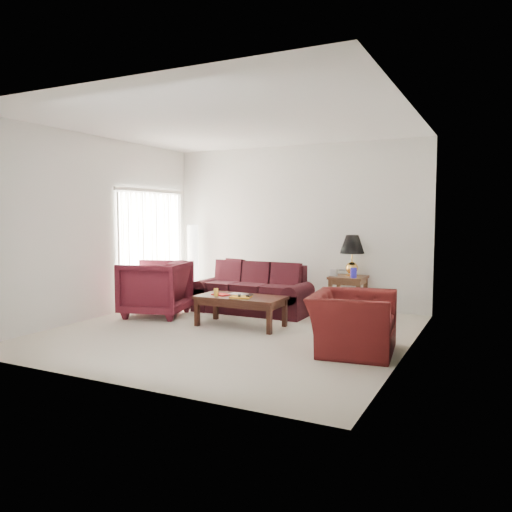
{
  "coord_description": "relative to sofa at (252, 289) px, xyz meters",
  "views": [
    {
      "loc": [
        3.53,
        -6.25,
        1.7
      ],
      "look_at": [
        0.0,
        0.85,
        1.05
      ],
      "focal_mm": 35.0,
      "sensor_mm": 36.0,
      "label": 1
    }
  ],
  "objects": [
    {
      "name": "floor",
      "position": [
        0.37,
        -1.44,
        -0.41
      ],
      "size": [
        5.0,
        5.0,
        0.0
      ],
      "primitive_type": "plane",
      "color": "beige",
      "rests_on": "ground"
    },
    {
      "name": "blinds",
      "position": [
        -2.05,
        -0.14,
        0.67
      ],
      "size": [
        0.1,
        2.0,
        2.16
      ],
      "primitive_type": "cube",
      "color": "silver",
      "rests_on": "ground"
    },
    {
      "name": "sofa",
      "position": [
        0.0,
        0.0,
        0.0
      ],
      "size": [
        2.07,
        0.98,
        0.83
      ],
      "primitive_type": null,
      "rotation": [
        0.0,
        0.0,
        0.05
      ],
      "color": "black",
      "rests_on": "ground"
    },
    {
      "name": "throw_pillow",
      "position": [
        -0.66,
        0.55,
        0.26
      ],
      "size": [
        0.44,
        0.29,
        0.42
      ],
      "primitive_type": "cube",
      "rotation": [
        -0.21,
        0.0,
        -0.24
      ],
      "color": "black",
      "rests_on": "sofa"
    },
    {
      "name": "end_table",
      "position": [
        1.52,
        0.71,
        -0.09
      ],
      "size": [
        0.59,
        0.59,
        0.65
      ],
      "primitive_type": null,
      "rotation": [
        0.0,
        0.0,
        -0.0
      ],
      "color": "#53291C",
      "rests_on": "ground"
    },
    {
      "name": "table_lamp",
      "position": [
        1.56,
        0.77,
        0.59
      ],
      "size": [
        0.43,
        0.43,
        0.71
      ],
      "primitive_type": null,
      "rotation": [
        0.0,
        0.0,
        0.01
      ],
      "color": "gold",
      "rests_on": "end_table"
    },
    {
      "name": "clock",
      "position": [
        1.29,
        0.6,
        0.29
      ],
      "size": [
        0.13,
        0.06,
        0.12
      ],
      "primitive_type": "cube",
      "rotation": [
        0.0,
        0.0,
        -0.16
      ],
      "color": "silver",
      "rests_on": "end_table"
    },
    {
      "name": "blue_canister",
      "position": [
        1.66,
        0.5,
        0.32
      ],
      "size": [
        0.14,
        0.14,
        0.17
      ],
      "primitive_type": "cylinder",
      "rotation": [
        0.0,
        0.0,
        -0.4
      ],
      "color": "#2119A6",
      "rests_on": "end_table"
    },
    {
      "name": "picture_frame",
      "position": [
        1.38,
        0.84,
        0.32
      ],
      "size": [
        0.19,
        0.21,
        0.06
      ],
      "primitive_type": "cube",
      "rotation": [
        1.36,
        0.0,
        0.32
      ],
      "color": "#B0B1B5",
      "rests_on": "end_table"
    },
    {
      "name": "floor_lamp",
      "position": [
        -1.73,
        0.76,
        0.35
      ],
      "size": [
        0.3,
        0.3,
        1.52
      ],
      "primitive_type": null,
      "rotation": [
        0.0,
        0.0,
        0.22
      ],
      "color": "white",
      "rests_on": "ground"
    },
    {
      "name": "armchair_left",
      "position": [
        -1.34,
        -0.97,
        0.05
      ],
      "size": [
        1.25,
        1.23,
        0.94
      ],
      "primitive_type": "imported",
      "rotation": [
        0.0,
        0.0,
        -1.32
      ],
      "color": "#49111B",
      "rests_on": "ground"
    },
    {
      "name": "armchair_right",
      "position": [
        2.26,
        -1.68,
        -0.05
      ],
      "size": [
        1.11,
        1.24,
        0.73
      ],
      "primitive_type": "imported",
      "rotation": [
        0.0,
        0.0,
        1.69
      ],
      "color": "#420F0F",
      "rests_on": "ground"
    },
    {
      "name": "coffee_table",
      "position": [
        0.34,
        -1.05,
        -0.18
      ],
      "size": [
        1.47,
        1.04,
        0.47
      ],
      "primitive_type": null,
      "rotation": [
        0.0,
        0.0,
        0.3
      ],
      "color": "black",
      "rests_on": "ground"
    },
    {
      "name": "magazine_red",
      "position": [
        0.01,
        -1.08,
        0.06
      ],
      "size": [
        0.29,
        0.24,
        0.01
      ],
      "primitive_type": "cube",
      "rotation": [
        0.0,
        0.0,
        -0.25
      ],
      "color": "red",
      "rests_on": "coffee_table"
    },
    {
      "name": "magazine_white",
      "position": [
        0.24,
        -0.94,
        0.06
      ],
      "size": [
        0.28,
        0.22,
        0.02
      ],
      "primitive_type": "cube",
      "rotation": [
        0.0,
        0.0,
        -0.09
      ],
      "color": "silver",
      "rests_on": "coffee_table"
    },
    {
      "name": "magazine_orange",
      "position": [
        0.4,
        -1.17,
        0.06
      ],
      "size": [
        0.35,
        0.29,
        0.02
      ],
      "primitive_type": "cube",
      "rotation": [
        0.0,
        0.0,
        0.23
      ],
      "color": "orange",
      "rests_on": "coffee_table"
    },
    {
      "name": "remote_a",
      "position": [
        0.36,
        -1.13,
        0.08
      ],
      "size": [
        0.11,
        0.15,
        0.02
      ],
      "primitive_type": "cube",
      "rotation": [
        0.0,
        0.0,
        0.47
      ],
      "color": "black",
      "rests_on": "coffee_table"
    },
    {
      "name": "remote_b",
      "position": [
        0.5,
        -1.07,
        0.08
      ],
      "size": [
        0.07,
        0.19,
        0.02
      ],
      "primitive_type": "cube",
      "rotation": [
        0.0,
        0.0,
        0.11
      ],
      "color": "black",
      "rests_on": "coffee_table"
    },
    {
      "name": "yellow_glass",
      "position": [
        -0.01,
        -1.2,
        0.11
      ],
      "size": [
        0.09,
        0.09,
        0.12
      ],
      "primitive_type": "cylinder",
      "rotation": [
        0.0,
        0.0,
        0.33
      ],
      "color": "yellow",
      "rests_on": "coffee_table"
    }
  ]
}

